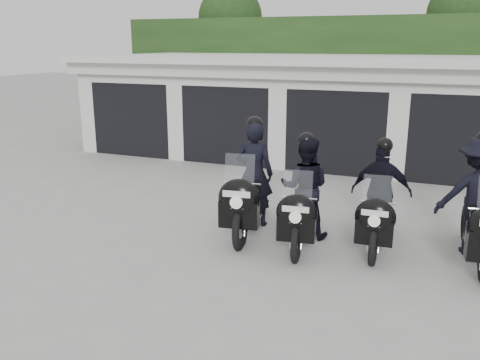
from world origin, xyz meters
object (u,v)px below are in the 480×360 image
at_px(police_bike_c, 380,199).
at_px(police_bike_b, 303,195).
at_px(police_bike_a, 250,186).
at_px(police_bike_d, 479,204).

bearing_deg(police_bike_c, police_bike_b, -167.60).
xyz_separation_m(police_bike_a, police_bike_b, (1.02, -0.11, -0.03)).
height_order(police_bike_c, police_bike_d, police_bike_d).
bearing_deg(police_bike_c, police_bike_a, -176.70).
bearing_deg(police_bike_a, police_bike_c, -3.14).
xyz_separation_m(police_bike_c, police_bike_d, (1.53, -0.03, 0.10)).
bearing_deg(police_bike_a, police_bike_b, -14.65).
height_order(police_bike_a, police_bike_b, police_bike_a).
relative_size(police_bike_a, police_bike_c, 1.13).
relative_size(police_bike_b, police_bike_c, 1.03).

